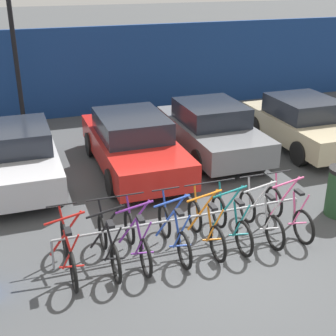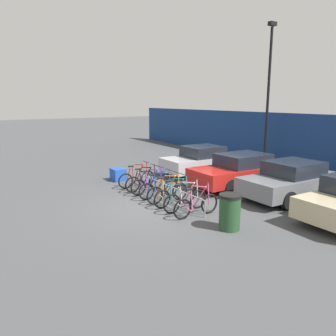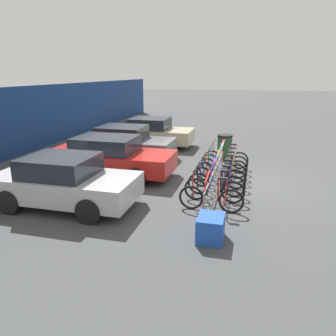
{
  "view_description": "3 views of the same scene",
  "coord_description": "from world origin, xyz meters",
  "px_view_note": "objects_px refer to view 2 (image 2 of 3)",
  "views": [
    {
      "loc": [
        -3.22,
        -6.22,
        4.73
      ],
      "look_at": [
        -0.39,
        1.94,
        1.01
      ],
      "focal_mm": 50.0,
      "sensor_mm": 36.0,
      "label": 1
    },
    {
      "loc": [
        9.52,
        -5.4,
        3.6
      ],
      "look_at": [
        -0.82,
        0.96,
        1.1
      ],
      "focal_mm": 35.0,
      "sensor_mm": 36.0,
      "label": 2
    },
    {
      "loc": [
        -10.63,
        -0.42,
        3.53
      ],
      "look_at": [
        -1.73,
        1.92,
        0.83
      ],
      "focal_mm": 35.0,
      "sensor_mm": 36.0,
      "label": 3
    }
  ],
  "objects_px": {
    "bike_rack": "(166,186)",
    "bicycle_orange": "(168,192)",
    "trash_bin": "(230,212)",
    "car_silver": "(202,160)",
    "bicycle_black": "(144,182)",
    "bicycle_purple": "(150,184)",
    "bicycle_pink": "(196,205)",
    "bicycle_silver": "(185,200)",
    "bicycle_red": "(137,178)",
    "car_grey": "(291,180)",
    "bicycle_teal": "(175,195)",
    "car_red": "(241,170)",
    "lamp_post": "(268,90)",
    "bicycle_blue": "(159,188)",
    "cargo_crate": "(118,175)"
  },
  "relations": [
    {
      "from": "bike_rack",
      "to": "bicycle_orange",
      "type": "height_order",
      "value": "bicycle_orange"
    },
    {
      "from": "bicycle_purple",
      "to": "bicycle_orange",
      "type": "relative_size",
      "value": 1.0
    },
    {
      "from": "car_red",
      "to": "trash_bin",
      "type": "height_order",
      "value": "car_red"
    },
    {
      "from": "bicycle_teal",
      "to": "bicycle_silver",
      "type": "bearing_deg",
      "value": -0.28
    },
    {
      "from": "bike_rack",
      "to": "bicycle_orange",
      "type": "distance_m",
      "value": 0.42
    },
    {
      "from": "bicycle_orange",
      "to": "bike_rack",
      "type": "bearing_deg",
      "value": 157.41
    },
    {
      "from": "car_red",
      "to": "bicycle_blue",
      "type": "bearing_deg",
      "value": -94.53
    },
    {
      "from": "bicycle_red",
      "to": "car_grey",
      "type": "bearing_deg",
      "value": 41.98
    },
    {
      "from": "bicycle_black",
      "to": "bicycle_teal",
      "type": "bearing_deg",
      "value": -0.35
    },
    {
      "from": "bicycle_teal",
      "to": "car_red",
      "type": "bearing_deg",
      "value": 101.68
    },
    {
      "from": "bicycle_black",
      "to": "bike_rack",
      "type": "bearing_deg",
      "value": 5.6
    },
    {
      "from": "bicycle_purple",
      "to": "bicycle_orange",
      "type": "height_order",
      "value": "same"
    },
    {
      "from": "bicycle_purple",
      "to": "bicycle_pink",
      "type": "height_order",
      "value": "same"
    },
    {
      "from": "bike_rack",
      "to": "bicycle_teal",
      "type": "relative_size",
      "value": 2.78
    },
    {
      "from": "bicycle_orange",
      "to": "car_silver",
      "type": "bearing_deg",
      "value": 127.69
    },
    {
      "from": "bicycle_orange",
      "to": "bicycle_pink",
      "type": "relative_size",
      "value": 1.0
    },
    {
      "from": "bike_rack",
      "to": "trash_bin",
      "type": "relative_size",
      "value": 4.61
    },
    {
      "from": "bicycle_red",
      "to": "bicycle_purple",
      "type": "distance_m",
      "value": 1.18
    },
    {
      "from": "bicycle_orange",
      "to": "trash_bin",
      "type": "distance_m",
      "value": 3.1
    },
    {
      "from": "bicycle_red",
      "to": "bicycle_purple",
      "type": "xyz_separation_m",
      "value": [
        1.18,
        0.0,
        0.0
      ]
    },
    {
      "from": "bike_rack",
      "to": "bicycle_red",
      "type": "height_order",
      "value": "bicycle_red"
    },
    {
      "from": "car_silver",
      "to": "bicycle_teal",
      "type": "bearing_deg",
      "value": -47.16
    },
    {
      "from": "bicycle_red",
      "to": "bicycle_orange",
      "type": "relative_size",
      "value": 1.0
    },
    {
      "from": "bicycle_black",
      "to": "bicycle_orange",
      "type": "bearing_deg",
      "value": -0.35
    },
    {
      "from": "bicycle_black",
      "to": "trash_bin",
      "type": "xyz_separation_m",
      "value": [
        4.89,
        0.17,
        0.14
      ]
    },
    {
      "from": "bicycle_teal",
      "to": "bicycle_orange",
      "type": "bearing_deg",
      "value": 179.72
    },
    {
      "from": "trash_bin",
      "to": "car_silver",
      "type": "bearing_deg",
      "value": 148.94
    },
    {
      "from": "bicycle_blue",
      "to": "bicycle_silver",
      "type": "height_order",
      "value": "same"
    },
    {
      "from": "bicycle_red",
      "to": "bicycle_pink",
      "type": "distance_m",
      "value": 4.21
    },
    {
      "from": "bike_rack",
      "to": "trash_bin",
      "type": "distance_m",
      "value": 3.46
    },
    {
      "from": "bicycle_black",
      "to": "lamp_post",
      "type": "xyz_separation_m",
      "value": [
        -0.94,
        7.97,
        3.76
      ]
    },
    {
      "from": "bicycle_silver",
      "to": "car_grey",
      "type": "bearing_deg",
      "value": 75.33
    },
    {
      "from": "bicycle_orange",
      "to": "car_silver",
      "type": "height_order",
      "value": "car_silver"
    },
    {
      "from": "car_silver",
      "to": "bicycle_red",
      "type": "bearing_deg",
      "value": -80.86
    },
    {
      "from": "bicycle_red",
      "to": "bicycle_blue",
      "type": "height_order",
      "value": "same"
    },
    {
      "from": "lamp_post",
      "to": "bicycle_purple",
      "type": "bearing_deg",
      "value": -79.73
    },
    {
      "from": "bicycle_orange",
      "to": "lamp_post",
      "type": "xyz_separation_m",
      "value": [
        -2.74,
        7.97,
        3.76
      ]
    },
    {
      "from": "bicycle_teal",
      "to": "bicycle_pink",
      "type": "xyz_separation_m",
      "value": [
        1.22,
        0.0,
        0.0
      ]
    },
    {
      "from": "bike_rack",
      "to": "car_red",
      "type": "distance_m",
      "value": 3.72
    },
    {
      "from": "bicycle_red",
      "to": "lamp_post",
      "type": "height_order",
      "value": "lamp_post"
    },
    {
      "from": "bicycle_black",
      "to": "trash_bin",
      "type": "height_order",
      "value": "bicycle_black"
    },
    {
      "from": "bicycle_pink",
      "to": "lamp_post",
      "type": "xyz_separation_m",
      "value": [
        -4.47,
        7.97,
        3.76
      ]
    },
    {
      "from": "bicycle_purple",
      "to": "bicycle_blue",
      "type": "bearing_deg",
      "value": -0.34
    },
    {
      "from": "bike_rack",
      "to": "bicycle_purple",
      "type": "distance_m",
      "value": 0.94
    },
    {
      "from": "bicycle_silver",
      "to": "bicycle_red",
      "type": "bearing_deg",
      "value": 176.76
    },
    {
      "from": "lamp_post",
      "to": "car_silver",
      "type": "bearing_deg",
      "value": -95.08
    },
    {
      "from": "bicycle_teal",
      "to": "bike_rack",
      "type": "bearing_deg",
      "value": 170.15
    },
    {
      "from": "bicycle_red",
      "to": "bicycle_orange",
      "type": "height_order",
      "value": "same"
    },
    {
      "from": "bicycle_purple",
      "to": "car_red",
      "type": "relative_size",
      "value": 0.38
    },
    {
      "from": "trash_bin",
      "to": "cargo_crate",
      "type": "relative_size",
      "value": 1.47
    }
  ]
}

